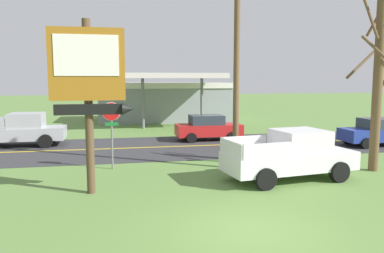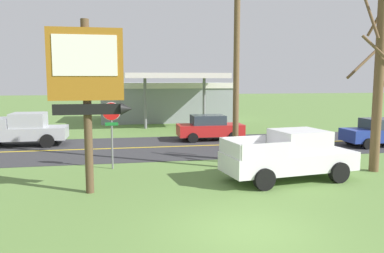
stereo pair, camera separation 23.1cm
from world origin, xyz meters
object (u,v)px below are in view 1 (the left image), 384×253
utility_pole (237,49)px  pickup_silver_on_road (20,130)px  gas_station (164,100)px  bare_tree (378,81)px  car_red_mid_lane (208,128)px  pickup_white_parked_on_lawn (291,155)px  motel_sign (89,81)px  car_blue_far_lane (377,132)px  stop_sign (112,123)px

utility_pole → pickup_silver_on_road: (-10.67, 7.95, -4.27)m
gas_station → pickup_silver_on_road: size_ratio=2.31×
bare_tree → pickup_silver_on_road: (-16.40, 9.56, -2.88)m
gas_station → car_red_mid_lane: gas_station is taller
pickup_white_parked_on_lawn → motel_sign: bearing=-176.3°
motel_sign → gas_station: 23.94m
utility_pole → car_red_mid_lane: (0.70, 7.95, -4.40)m
pickup_white_parked_on_lawn → pickup_silver_on_road: same height
utility_pole → car_red_mid_lane: 9.11m
utility_pole → car_blue_far_lane: bearing=21.4°
motel_sign → car_red_mid_lane: bearing=57.9°
bare_tree → car_blue_far_lane: bare_tree is taller
pickup_white_parked_on_lawn → car_blue_far_lane: 10.56m
stop_sign → pickup_white_parked_on_lawn: stop_sign is taller
utility_pole → stop_sign: bearing=170.5°
motel_sign → utility_pole: size_ratio=0.60×
utility_pole → car_blue_far_lane: (10.06, 3.95, -4.40)m
stop_sign → gas_station: 20.12m
stop_sign → pickup_silver_on_road: (-5.32, 7.05, -1.06)m
utility_pole → gas_station: 20.71m
bare_tree → gas_station: bearing=105.9°
motel_sign → car_blue_far_lane: bearing=22.7°
car_blue_far_lane → gas_station: bearing=122.8°
motel_sign → pickup_silver_on_road: motel_sign is taller
car_blue_far_lane → bare_tree: bearing=-127.9°
bare_tree → pickup_silver_on_road: bare_tree is taller
bare_tree → gas_station: size_ratio=0.64×
bare_tree → car_red_mid_lane: size_ratio=1.83×
stop_sign → bare_tree: size_ratio=0.38×
stop_sign → utility_pole: size_ratio=0.30×
motel_sign → gas_station: motel_sign is taller
stop_sign → car_red_mid_lane: stop_sign is taller
bare_tree → pickup_white_parked_on_lawn: 5.13m
motel_sign → bare_tree: 11.80m
utility_pole → gas_station: (-0.55, 20.44, -3.29)m
stop_sign → car_blue_far_lane: bearing=11.2°
motel_sign → stop_sign: size_ratio=2.01×
stop_sign → motel_sign: bearing=-100.3°
pickup_silver_on_road → car_blue_far_lane: pickup_silver_on_road is taller
stop_sign → pickup_white_parked_on_lawn: (6.89, -3.19, -1.06)m
utility_pole → car_red_mid_lane: bearing=84.9°
stop_sign → utility_pole: utility_pole is taller
motel_sign → utility_pole: (6.02, 2.78, 1.34)m
pickup_silver_on_road → car_red_mid_lane: (11.38, 0.00, -0.13)m
stop_sign → gas_station: gas_station is taller
bare_tree → utility_pole: bearing=164.3°
stop_sign → gas_station: bearing=76.2°
motel_sign → bare_tree: bearing=5.7°
car_red_mid_lane → utility_pole: bearing=-95.1°
gas_station → pickup_white_parked_on_lawn: gas_station is taller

